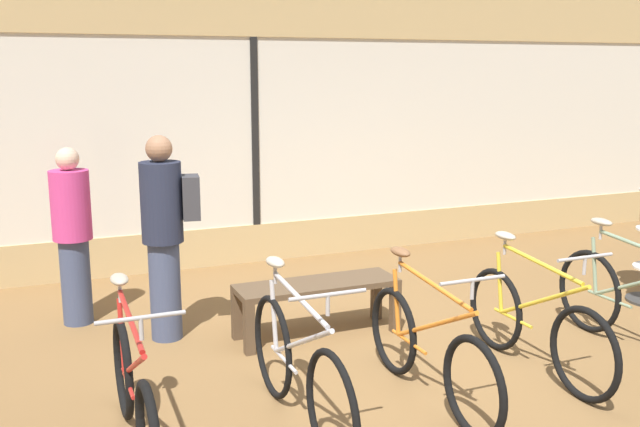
% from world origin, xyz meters
% --- Properties ---
extents(ground_plane, '(24.00, 24.00, 0.00)m').
position_xyz_m(ground_plane, '(0.00, 0.00, 0.00)').
color(ground_plane, olive).
extents(shop_back_wall, '(12.00, 0.08, 3.20)m').
position_xyz_m(shop_back_wall, '(0.00, 3.46, 1.64)').
color(shop_back_wall, tan).
rests_on(shop_back_wall, ground_plane).
extents(bicycle_far_left, '(0.46, 1.68, 1.01)m').
position_xyz_m(bicycle_far_left, '(-1.97, -0.40, 0.37)').
color(bicycle_far_left, black).
rests_on(bicycle_far_left, ground_plane).
extents(bicycle_left, '(0.46, 1.75, 1.04)m').
position_xyz_m(bicycle_left, '(-0.97, -0.49, 0.40)').
color(bicycle_left, black).
rests_on(bicycle_left, ground_plane).
extents(bicycle_center, '(0.46, 1.69, 1.01)m').
position_xyz_m(bicycle_center, '(-0.01, -0.47, 0.37)').
color(bicycle_center, black).
rests_on(bicycle_center, ground_plane).
extents(bicycle_right, '(0.46, 1.68, 1.02)m').
position_xyz_m(bicycle_right, '(0.98, -0.36, 0.38)').
color(bicycle_right, black).
rests_on(bicycle_right, ground_plane).
extents(bicycle_far_right, '(0.46, 1.77, 1.04)m').
position_xyz_m(bicycle_far_right, '(1.97, -0.36, 0.40)').
color(bicycle_far_right, black).
rests_on(bicycle_far_right, ground_plane).
extents(display_bench, '(1.40, 0.44, 0.47)m').
position_xyz_m(display_bench, '(-0.25, 0.95, 0.39)').
color(display_bench, brown).
rests_on(display_bench, ground_plane).
extents(customer_near_rack, '(0.52, 0.39, 1.73)m').
position_xyz_m(customer_near_rack, '(-1.43, 1.38, 0.93)').
color(customer_near_rack, '#424C6B').
rests_on(customer_near_rack, ground_plane).
extents(customer_by_window, '(0.48, 0.48, 1.59)m').
position_xyz_m(customer_by_window, '(-2.12, 2.06, 0.83)').
color(customer_by_window, '#424C6B').
rests_on(customer_by_window, ground_plane).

